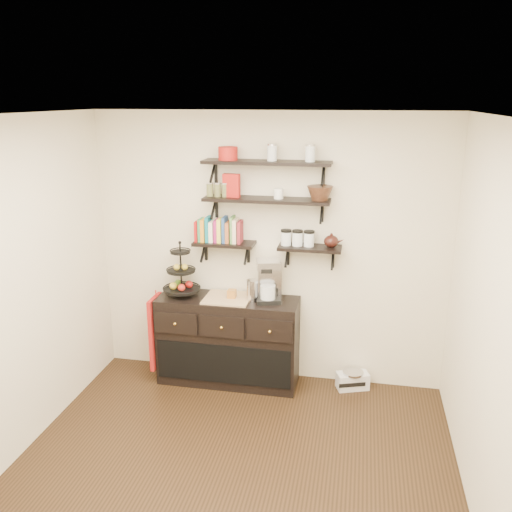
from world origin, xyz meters
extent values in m
plane|color=black|center=(0.00, 0.00, 0.00)|extent=(3.50, 3.50, 0.00)
cube|color=white|center=(0.00, 0.00, 2.70)|extent=(3.50, 3.50, 0.02)
cube|color=beige|center=(0.00, 1.75, 1.35)|extent=(3.50, 0.02, 2.70)
cube|color=beige|center=(1.75, 0.00, 1.35)|extent=(0.02, 3.50, 2.70)
cube|color=black|center=(0.00, 1.61, 2.23)|extent=(1.20, 0.27, 0.03)
cube|color=black|center=(-0.52, 1.74, 2.12)|extent=(0.02, 0.03, 0.20)
cube|color=black|center=(0.52, 1.74, 2.12)|extent=(0.02, 0.03, 0.20)
cube|color=black|center=(0.00, 1.61, 1.89)|extent=(1.20, 0.27, 0.03)
cube|color=black|center=(-0.52, 1.74, 1.77)|extent=(0.02, 0.03, 0.20)
cube|color=black|center=(0.52, 1.74, 1.77)|extent=(0.02, 0.03, 0.20)
cube|color=black|center=(-0.42, 1.62, 1.44)|extent=(0.60, 0.25, 0.03)
cube|color=black|center=(-0.64, 1.74, 1.32)|extent=(0.02, 0.03, 0.20)
cube|color=black|center=(-0.20, 1.74, 1.32)|extent=(0.03, 0.03, 0.20)
cube|color=black|center=(0.42, 1.62, 1.44)|extent=(0.60, 0.25, 0.03)
cube|color=black|center=(0.20, 1.74, 1.32)|extent=(0.03, 0.03, 0.20)
cube|color=black|center=(0.64, 1.74, 1.32)|extent=(0.02, 0.03, 0.20)
cube|color=#A61010|center=(-0.68, 1.63, 1.55)|extent=(0.02, 0.15, 0.20)
cube|color=#317E4E|center=(-0.65, 1.63, 1.57)|extent=(0.03, 0.15, 0.24)
cube|color=orange|center=(-0.61, 1.63, 1.55)|extent=(0.04, 0.15, 0.21)
cube|color=#0E6F81|center=(-0.57, 1.63, 1.57)|extent=(0.03, 0.15, 0.25)
cube|color=white|center=(-0.54, 1.63, 1.56)|extent=(0.03, 0.15, 0.22)
cube|color=#A51B60|center=(-0.50, 1.63, 1.58)|extent=(0.04, 0.15, 0.26)
cube|color=yellow|center=(-0.46, 1.63, 1.56)|extent=(0.03, 0.15, 0.23)
cube|color=navy|center=(-0.42, 1.63, 1.55)|extent=(0.03, 0.15, 0.20)
cube|color=#A9572C|center=(-0.38, 1.63, 1.57)|extent=(0.04, 0.15, 0.24)
cube|color=#538744|center=(-0.34, 1.63, 1.55)|extent=(0.03, 0.15, 0.21)
cube|color=beige|center=(-0.31, 1.63, 1.57)|extent=(0.03, 0.15, 0.25)
cube|color=maroon|center=(-0.27, 1.63, 1.56)|extent=(0.02, 0.15, 0.22)
cylinder|color=silver|center=(0.19, 1.63, 1.51)|extent=(0.10, 0.10, 0.13)
cylinder|color=silver|center=(0.30, 1.63, 1.51)|extent=(0.10, 0.10, 0.13)
cylinder|color=silver|center=(0.41, 1.63, 1.51)|extent=(0.10, 0.10, 0.13)
cube|color=black|center=(-0.37, 1.51, 0.45)|extent=(1.40, 0.45, 0.90)
cube|color=tan|center=(-0.37, 1.51, 0.91)|extent=(0.45, 0.41, 0.02)
sphere|color=gold|center=(-0.83, 1.26, 0.70)|extent=(0.04, 0.04, 0.04)
sphere|color=gold|center=(-0.37, 1.26, 0.70)|extent=(0.04, 0.04, 0.04)
sphere|color=gold|center=(0.10, 1.26, 0.70)|extent=(0.04, 0.04, 0.04)
cylinder|color=black|center=(-0.84, 1.51, 1.17)|extent=(0.02, 0.02, 0.54)
cylinder|color=black|center=(-0.84, 1.51, 0.96)|extent=(0.37, 0.37, 0.01)
cylinder|color=black|center=(-0.84, 1.51, 1.16)|extent=(0.28, 0.28, 0.02)
cylinder|color=black|center=(-0.84, 1.51, 1.35)|extent=(0.19, 0.19, 0.02)
sphere|color=#B21914|center=(-0.77, 1.56, 1.01)|extent=(0.08, 0.08, 0.08)
sphere|color=gold|center=(-0.88, 1.51, 1.20)|extent=(0.06, 0.06, 0.06)
cube|color=#A56626|center=(-0.32, 1.51, 0.96)|extent=(0.08, 0.08, 0.08)
cube|color=black|center=(0.04, 1.51, 0.92)|extent=(0.28, 0.26, 0.04)
cube|color=silver|center=(0.04, 1.59, 1.10)|extent=(0.24, 0.14, 0.35)
cube|color=silver|center=(0.04, 1.51, 1.29)|extent=(0.28, 0.26, 0.07)
cylinder|color=silver|center=(0.04, 1.49, 1.01)|extent=(0.18, 0.18, 0.14)
cylinder|color=silver|center=(-0.11, 1.49, 1.01)|extent=(0.11, 0.11, 0.22)
cube|color=maroon|center=(-1.10, 1.41, 0.53)|extent=(0.04, 0.32, 0.74)
cube|color=silver|center=(0.89, 1.60, 0.08)|extent=(0.35, 0.25, 0.17)
cylinder|color=silver|center=(0.89, 1.60, 0.18)|extent=(0.27, 0.27, 0.02)
cube|color=black|center=(0.89, 1.52, 0.08)|extent=(0.26, 0.10, 0.04)
cube|color=#A41812|center=(-0.34, 1.61, 2.01)|extent=(0.16, 0.07, 0.22)
cylinder|color=white|center=(0.12, 1.61, 1.95)|extent=(0.09, 0.09, 0.10)
cylinder|color=#A41812|center=(-0.37, 1.61, 2.31)|extent=(0.18, 0.18, 0.12)
camera|label=1|loc=(0.88, -3.34, 2.82)|focal=38.00mm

